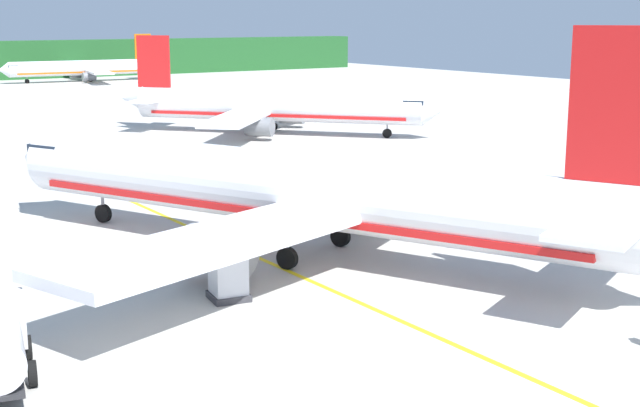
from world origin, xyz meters
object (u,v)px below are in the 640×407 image
at_px(airliner_mid_apron, 274,106).
at_px(airliner_distant, 84,68).
at_px(airliner_foreground, 300,191).
at_px(cargo_container_near, 228,278).

distance_m(airliner_mid_apron, airliner_distant, 87.60).
xyz_separation_m(airliner_foreground, airliner_mid_apron, (24.02, 42.86, -0.47)).
bearing_deg(airliner_distant, airliner_mid_apron, -96.27).
bearing_deg(airliner_mid_apron, airliner_distant, 83.73).
bearing_deg(airliner_mid_apron, cargo_container_near, -122.91).
bearing_deg(airliner_foreground, airliner_distant, 75.51).
xyz_separation_m(airliner_foreground, cargo_container_near, (-6.67, -4.57, -2.42)).
relative_size(airliner_foreground, cargo_container_near, 19.18).
distance_m(airliner_distant, cargo_container_near, 140.41).
xyz_separation_m(airliner_distant, cargo_container_near, (-40.26, -134.50, -1.57)).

